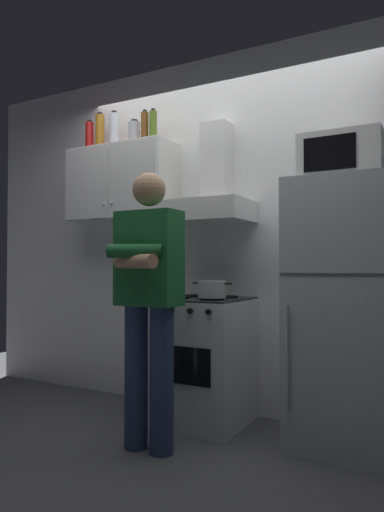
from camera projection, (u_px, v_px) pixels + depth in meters
name	position (u px, v px, depth m)	size (l,w,h in m)	color
ground_plane	(192.00, 435.00, 3.02)	(7.00, 7.00, 0.00)	#4C4C51
back_wall_tiled	(230.00, 231.00, 3.58)	(4.80, 0.10, 2.70)	white
upper_cabinet	(122.00, 184.00, 3.79)	(0.90, 0.37, 0.60)	silver
stove_oven	(203.00, 360.00, 3.27)	(0.60, 0.62, 0.87)	white
range_hood	(211.00, 196.00, 3.41)	(0.60, 0.44, 0.75)	white
refrigerator	(343.00, 313.00, 2.82)	(0.60, 0.62, 1.60)	silver
microwave	(342.00, 159.00, 2.86)	(0.48, 0.37, 0.28)	silver
person_standing	(148.00, 297.00, 2.77)	(0.38, 0.33, 1.64)	navy
cooking_pot	(212.00, 289.00, 3.12)	(0.29, 0.19, 0.11)	#B7BABF
bottle_canister_steel	(134.00, 134.00, 3.76)	(0.10, 0.10, 0.21)	#B2B5BA
bottle_olive_oil	(153.00, 126.00, 3.64)	(0.06, 0.06, 0.26)	#4C6B19
bottle_beer_brown	(145.00, 127.00, 3.68)	(0.06, 0.06, 0.26)	brown
bottle_liquor_amber	(100.00, 133.00, 3.93)	(0.08, 0.08, 0.32)	#B7721E
bottle_soda_red	(89.00, 137.00, 3.97)	(0.07, 0.07, 0.27)	red
bottle_vodka_clear	(114.00, 131.00, 3.86)	(0.08, 0.08, 0.31)	silver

